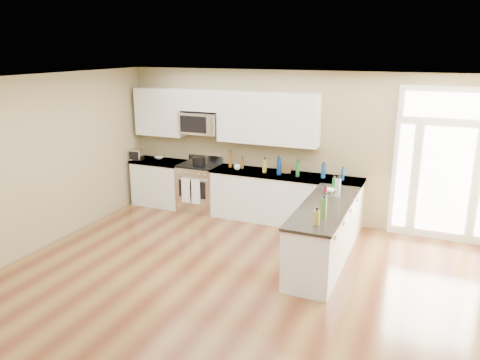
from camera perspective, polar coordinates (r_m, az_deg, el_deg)
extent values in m
plane|color=#5B2D19|center=(5.85, -4.65, -17.35)|extent=(8.00, 8.00, 0.00)
plane|color=#9A8D61|center=(8.81, 7.19, 4.01)|extent=(7.00, 0.00, 7.00)
plane|color=white|center=(4.91, -5.39, 11.15)|extent=(8.00, 8.00, 0.00)
cube|color=white|center=(9.92, -9.67, -0.41)|extent=(1.06, 0.62, 0.90)
cube|color=black|center=(10.04, -9.56, -2.60)|extent=(1.02, 0.52, 0.10)
cube|color=black|center=(9.80, -9.79, 2.23)|extent=(1.10, 0.66, 0.04)
cube|color=white|center=(8.81, 5.45, -2.34)|extent=(2.81, 0.62, 0.90)
cube|color=black|center=(8.95, 5.38, -4.77)|extent=(2.77, 0.52, 0.10)
cube|color=black|center=(8.68, 5.53, 0.61)|extent=(2.85, 0.66, 0.04)
cube|color=white|center=(7.24, 10.17, -6.68)|extent=(0.65, 2.28, 0.90)
cube|color=black|center=(7.40, 10.01, -9.54)|extent=(0.61, 2.18, 0.10)
cube|color=black|center=(7.07, 10.35, -3.16)|extent=(0.69, 2.32, 0.04)
cube|color=white|center=(9.74, -9.66, 8.18)|extent=(1.04, 0.33, 0.95)
cube|color=white|center=(8.73, 3.38, 7.50)|extent=(1.94, 0.33, 0.95)
cube|color=white|center=(9.25, -4.79, 9.66)|extent=(0.82, 0.33, 0.40)
cube|color=silver|center=(9.27, -4.83, 6.93)|extent=(0.78, 0.40, 0.42)
cube|color=black|center=(9.12, -5.77, 6.76)|extent=(0.56, 0.01, 0.32)
cube|color=white|center=(8.49, 23.87, 1.60)|extent=(1.70, 0.08, 2.60)
cube|color=white|center=(8.50, 23.68, -0.11)|extent=(0.78, 0.02, 1.80)
cube|color=white|center=(8.51, 19.26, 0.37)|extent=(0.22, 0.02, 1.80)
cube|color=white|center=(8.27, 24.65, 8.24)|extent=(1.50, 0.02, 0.40)
cube|color=silver|center=(9.47, -4.92, -0.96)|extent=(0.78, 0.64, 0.92)
cube|color=black|center=(9.34, -4.99, 1.82)|extent=(0.78, 0.60, 0.03)
cube|color=silver|center=(9.58, -4.16, 2.66)|extent=(0.78, 0.04, 0.14)
cube|color=black|center=(9.17, -5.87, -1.15)|extent=(0.58, 0.01, 0.34)
cylinder|color=silver|center=(9.09, -5.98, 0.13)|extent=(0.70, 0.02, 0.02)
cube|color=white|center=(9.21, -6.63, -1.24)|extent=(0.18, 0.02, 0.50)
cube|color=white|center=(9.11, -5.42, -1.40)|extent=(0.18, 0.02, 0.50)
cylinder|color=black|center=(9.22, -5.03, 2.36)|extent=(0.27, 0.27, 0.19)
cube|color=silver|center=(9.95, -12.49, 3.05)|extent=(0.27, 0.22, 0.22)
cube|color=brown|center=(8.77, 5.59, 1.45)|extent=(0.22, 0.19, 0.16)
imported|color=white|center=(9.95, -9.83, 2.68)|extent=(0.19, 0.19, 0.04)
imported|color=white|center=(7.69, 10.75, -1.25)|extent=(0.22, 0.22, 0.06)
imported|color=white|center=(8.92, -0.35, 1.56)|extent=(0.14, 0.14, 0.10)
cylinder|color=#19591E|center=(7.76, 11.37, -0.55)|extent=(0.06, 0.06, 0.21)
cylinder|color=navy|center=(8.40, 12.42, 0.66)|extent=(0.06, 0.06, 0.21)
cylinder|color=brown|center=(9.02, 0.28, 2.03)|extent=(0.06, 0.06, 0.19)
cylinder|color=olive|center=(8.73, 3.02, 1.73)|extent=(0.08, 0.08, 0.25)
cylinder|color=#26727F|center=(6.85, 10.30, -2.68)|extent=(0.06, 0.06, 0.21)
cylinder|color=#591919|center=(7.14, 10.32, -1.80)|extent=(0.06, 0.06, 0.24)
cylinder|color=#B2B2B7|center=(7.44, 11.87, -0.93)|extent=(0.07, 0.07, 0.30)
cylinder|color=navy|center=(8.58, 4.79, 1.68)|extent=(0.08, 0.08, 0.31)
cylinder|color=#3F7226|center=(6.50, 10.18, -3.38)|extent=(0.07, 0.07, 0.28)
cylinder|color=#19591E|center=(8.50, 7.05, 1.35)|extent=(0.07, 0.07, 0.28)
cylinder|color=navy|center=(8.47, 10.13, 1.08)|extent=(0.08, 0.08, 0.25)
cylinder|color=brown|center=(9.10, -1.19, 2.50)|extent=(0.07, 0.07, 0.30)
cylinder|color=olive|center=(6.25, 9.31, -4.54)|extent=(0.08, 0.08, 0.20)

